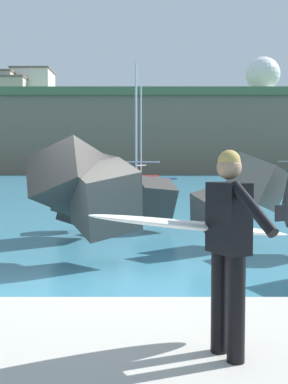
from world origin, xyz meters
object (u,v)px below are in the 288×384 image
Objects in this scene: surfer_with_board at (218,236)px; station_building_west at (13,89)px; boat_near_right at (131,185)px; boat_mid_left at (288,175)px; radar_dome at (263,79)px; boat_far_left at (142,179)px; station_building_central at (34,87)px; station_building_east at (2,87)px.

surfer_with_board is 0.36× the size of station_building_west.
boat_mid_left is at bearing 54.08° from boat_near_right.
radar_dome is 45.28m from station_building_west.
boat_far_left is (-14.93, -8.91, -0.15)m from boat_mid_left.
boat_far_left is 1.09× the size of station_building_central.
station_building_west is (-45.09, -3.50, -2.31)m from radar_dome.
boat_near_right reaches higher than surfer_with_board.
radar_dome reaches higher than surfer_with_board.
radar_dome is (7.10, 40.44, 16.45)m from boat_mid_left.
boat_far_left is 56.00m from station_building_east.
surfer_with_board is 86.97m from station_building_west.
boat_far_left is at bearing -63.31° from station_building_west.
radar_dome is 1.48× the size of station_building_west.
boat_mid_left is at bearing 30.84° from boat_far_left.
station_building_east is at bearing 112.55° from boat_near_right.
station_building_west reaches higher than boat_far_left.
station_building_central reaches higher than station_building_west.
station_building_east is at bearing 136.37° from boat_mid_left.
station_building_east is (-24.96, 60.11, 14.73)m from boat_near_right.
surfer_with_board is 0.32× the size of boat_mid_left.
station_building_west is (-23.84, 82.55, 13.45)m from surfer_with_board.
boat_far_left reaches higher than surfer_with_board.
surfer_with_board is 0.24× the size of radar_dome.
boat_near_right is 12.58m from boat_far_left.
surfer_with_board is 0.27× the size of station_building_central.
boat_mid_left is 0.86× the size of station_building_central.
radar_dome is 1.08× the size of station_building_east.
station_building_east reaches higher than surfer_with_board.
boat_far_left is 56.57m from station_building_central.
radar_dome is at bearing 65.94° from boat_far_left.
station_building_west is at bearing -175.57° from radar_dome.
station_building_west is at bearing 116.69° from boat_far_left.
station_building_east is at bearing -150.50° from station_building_central.
boat_far_left is 56.54m from radar_dome.
boat_mid_left is 44.23m from radar_dome.
station_building_central is (-35.44, 41.51, 15.26)m from boat_mid_left.
surfer_with_board is at bearing -76.27° from station_building_central.
station_building_west is at bearing 106.11° from surfer_with_board.
boat_far_left reaches higher than boat_near_right.
surfer_with_board is 0.27× the size of boat_near_right.
boat_mid_left is (14.15, 45.61, -0.69)m from surfer_with_board.
boat_near_right is 67.79m from station_building_central.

